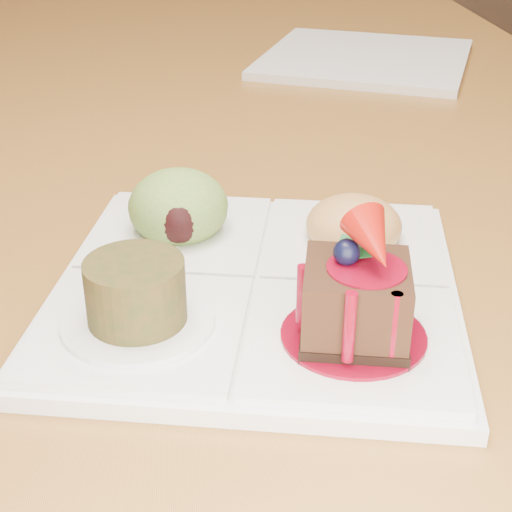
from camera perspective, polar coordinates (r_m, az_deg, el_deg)
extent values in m
plane|color=#5C311A|center=(1.45, -1.59, -18.15)|extent=(6.00, 6.00, 0.00)
cube|color=olive|center=(1.04, -2.12, 10.55)|extent=(1.00, 1.80, 0.04)
cylinder|color=olive|center=(2.00, -16.44, 6.87)|extent=(0.06, 0.06, 0.71)
cylinder|color=olive|center=(2.02, 9.04, 7.99)|extent=(0.06, 0.06, 0.71)
cube|color=silver|center=(0.57, 0.00, -2.55)|extent=(0.34, 0.34, 0.01)
cube|color=silver|center=(0.51, 7.07, -6.15)|extent=(0.16, 0.16, 0.01)
cube|color=silver|center=(0.52, -8.53, -5.19)|extent=(0.16, 0.16, 0.01)
cube|color=silver|center=(0.64, -5.58, 1.71)|extent=(0.16, 0.16, 0.01)
cube|color=silver|center=(0.63, 7.05, 1.09)|extent=(0.16, 0.16, 0.01)
cylinder|color=maroon|center=(0.50, 7.10, -5.75)|extent=(0.09, 0.09, 0.00)
cube|color=black|center=(0.50, 7.12, -5.45)|extent=(0.08, 0.08, 0.01)
cube|color=#341D0E|center=(0.49, 7.30, -2.96)|extent=(0.08, 0.08, 0.04)
cylinder|color=maroon|center=(0.48, 7.46, -0.73)|extent=(0.05, 0.05, 0.00)
sphere|color=black|center=(0.48, 6.62, 0.29)|extent=(0.02, 0.02, 0.02)
cone|color=maroon|center=(0.46, 8.58, 0.99)|extent=(0.04, 0.05, 0.04)
cube|color=#11461A|center=(0.49, 7.55, 0.66)|extent=(0.01, 0.02, 0.01)
cube|color=#11461A|center=(0.49, 6.60, 0.74)|extent=(0.02, 0.02, 0.01)
cylinder|color=maroon|center=(0.46, 6.81, -5.16)|extent=(0.01, 0.01, 0.05)
cylinder|color=maroon|center=(0.47, 10.03, -4.93)|extent=(0.01, 0.01, 0.04)
cylinder|color=maroon|center=(0.49, 3.38, -2.78)|extent=(0.01, 0.01, 0.04)
cylinder|color=silver|center=(0.52, -8.57, -4.73)|extent=(0.10, 0.10, 0.00)
cylinder|color=#4C3215|center=(0.51, -8.75, -2.54)|extent=(0.06, 0.06, 0.04)
cylinder|color=#41290E|center=(0.50, -8.88, -1.05)|extent=(0.05, 0.05, 0.00)
ellipsoid|color=olive|center=(0.63, -5.67, 3.58)|extent=(0.08, 0.08, 0.06)
ellipsoid|color=black|center=(0.60, -5.64, 2.53)|extent=(0.04, 0.03, 0.04)
ellipsoid|color=#B48141|center=(0.62, 7.12, 2.21)|extent=(0.08, 0.08, 0.05)
cube|color=orange|center=(0.63, 8.12, 2.64)|extent=(0.02, 0.02, 0.01)
cube|color=#516D17|center=(0.63, 7.41, 3.32)|extent=(0.02, 0.02, 0.02)
cube|color=orange|center=(0.63, 6.04, 3.36)|extent=(0.02, 0.02, 0.02)
cube|color=#516D17|center=(0.62, 5.80, 2.66)|extent=(0.02, 0.02, 0.02)
cube|color=orange|center=(0.60, 6.03, 2.15)|extent=(0.02, 0.02, 0.02)
cube|color=#516D17|center=(0.61, 7.50, 2.25)|extent=(0.02, 0.02, 0.02)
cube|color=orange|center=(0.61, 8.31, 2.33)|extent=(0.02, 0.02, 0.02)
cube|color=silver|center=(1.20, 7.96, 14.02)|extent=(0.38, 0.38, 0.01)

